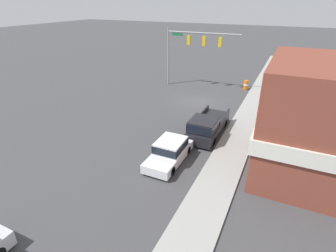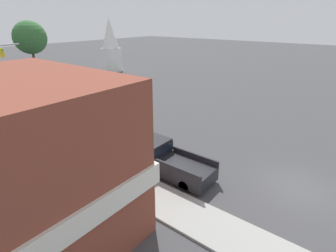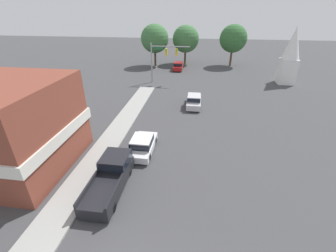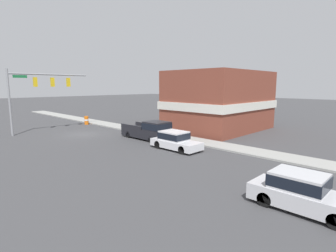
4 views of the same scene
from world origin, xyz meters
name	(u,v)px [view 2 (image 2 of 4)]	position (x,y,z in m)	size (l,w,h in m)	color
ground_plane	(299,189)	(0.00, 0.00, 0.00)	(200.00, 200.00, 0.00)	#424244
car_lead	(126,135)	(-2.09, 11.88, 0.79)	(1.87, 4.46, 1.53)	black
car_oncoming	(83,97)	(2.08, 23.21, 0.84)	(1.79, 4.44, 1.63)	black
pickup_truck_parked	(162,157)	(-3.28, 7.37, 0.93)	(2.04, 5.71, 1.90)	black
church_steeple	(111,44)	(17.27, 35.88, 4.80)	(2.84, 2.84, 9.17)	white
backdrop_tree_center	(30,38)	(9.41, 48.54, 5.78)	(5.83, 5.83, 8.70)	#4C3823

